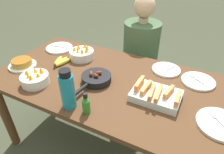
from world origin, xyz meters
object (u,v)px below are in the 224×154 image
object	(u,v)px
melon_tray	(156,95)
skillet	(96,78)
empty_plate_near_front	(166,70)
fruit_bowl_mango	(35,79)
banana_bunch	(61,62)
empty_plate_mid_edge	(198,81)
empty_plate_far_right	(220,124)
fruit_bowl_citrus	(82,54)
hot_sauce_bottle	(86,104)
frittata_plate_center	(22,64)
empty_plate_far_left	(59,48)
water_bottle	(67,90)
person_figure	(139,64)

from	to	relation	value
melon_tray	skillet	size ratio (longest dim) A/B	0.84
empty_plate_near_front	fruit_bowl_mango	xyz separation A→B (m)	(-0.77, -0.58, 0.03)
banana_bunch	empty_plate_mid_edge	size ratio (longest dim) A/B	0.81
fruit_bowl_mango	melon_tray	bearing A→B (deg)	15.26
banana_bunch	empty_plate_near_front	bearing A→B (deg)	19.76
melon_tray	empty_plate_far_right	size ratio (longest dim) A/B	1.19
fruit_bowl_citrus	hot_sauce_bottle	xyz separation A→B (m)	(0.39, -0.53, 0.02)
skillet	frittata_plate_center	xyz separation A→B (m)	(-0.63, -0.09, -0.00)
empty_plate_far_left	empty_plate_mid_edge	xyz separation A→B (m)	(1.22, 0.02, 0.00)
banana_bunch	empty_plate_near_front	xyz separation A→B (m)	(0.79, 0.28, -0.01)
water_bottle	hot_sauce_bottle	size ratio (longest dim) A/B	1.85
fruit_bowl_citrus	fruit_bowl_mango	bearing A→B (deg)	-100.32
person_figure	hot_sauce_bottle	bearing A→B (deg)	-87.32
frittata_plate_center	fruit_bowl_mango	size ratio (longest dim) A/B	1.11
empty_plate_far_left	water_bottle	bearing A→B (deg)	-46.36
hot_sauce_bottle	water_bottle	bearing A→B (deg)	-179.19
empty_plate_far_left	empty_plate_mid_edge	bearing A→B (deg)	1.16
empty_plate_far_right	water_bottle	size ratio (longest dim) A/B	0.99
empty_plate_near_front	empty_plate_mid_edge	size ratio (longest dim) A/B	0.94
melon_tray	empty_plate_mid_edge	xyz separation A→B (m)	(0.22, 0.31, -0.03)
melon_tray	fruit_bowl_citrus	world-z (taller)	fruit_bowl_citrus
melon_tray	person_figure	bearing A→B (deg)	115.81
empty_plate_far_left	person_figure	size ratio (longest dim) A/B	0.21
empty_plate_far_right	person_figure	world-z (taller)	person_figure
banana_bunch	water_bottle	distance (m)	0.54
skillet	empty_plate_near_front	distance (m)	0.55
frittata_plate_center	person_figure	xyz separation A→B (m)	(0.68, 0.86, -0.27)
hot_sauce_bottle	person_figure	bearing A→B (deg)	92.68
melon_tray	frittata_plate_center	distance (m)	1.06
fruit_bowl_mango	hot_sauce_bottle	size ratio (longest dim) A/B	1.38
water_bottle	fruit_bowl_citrus	bearing A→B (deg)	116.89
banana_bunch	hot_sauce_bottle	size ratio (longest dim) A/B	1.35
skillet	empty_plate_near_front	xyz separation A→B (m)	(0.41, 0.37, -0.02)
hot_sauce_bottle	melon_tray	bearing A→B (deg)	42.55
water_bottle	hot_sauce_bottle	xyz separation A→B (m)	(0.12, 0.00, -0.06)
melon_tray	frittata_plate_center	world-z (taller)	melon_tray
fruit_bowl_mango	person_figure	distance (m)	1.11
skillet	fruit_bowl_mango	distance (m)	0.42
empty_plate_mid_edge	fruit_bowl_mango	xyz separation A→B (m)	(-1.01, -0.53, 0.03)
empty_plate_near_front	fruit_bowl_citrus	distance (m)	0.70
empty_plate_far_right	person_figure	distance (m)	1.14
skillet	frittata_plate_center	distance (m)	0.63
empty_plate_mid_edge	hot_sauce_bottle	size ratio (longest dim) A/B	1.67
fruit_bowl_mango	empty_plate_far_left	bearing A→B (deg)	112.17
melon_tray	empty_plate_near_front	xyz separation A→B (m)	(-0.02, 0.36, -0.02)
empty_plate_near_front	fruit_bowl_mango	size ratio (longest dim) A/B	1.13
empty_plate_near_front	empty_plate_mid_edge	bearing A→B (deg)	-11.52
melon_tray	fruit_bowl_mango	distance (m)	0.83
banana_bunch	fruit_bowl_mango	distance (m)	0.30
frittata_plate_center	empty_plate_far_left	bearing A→B (deg)	81.84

